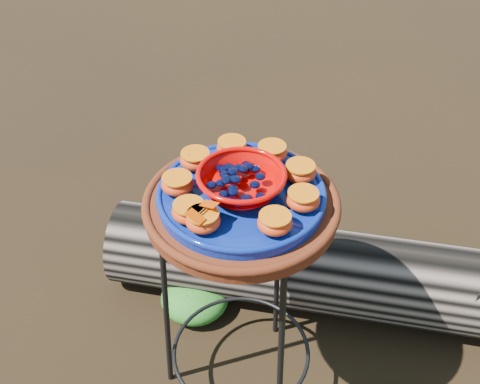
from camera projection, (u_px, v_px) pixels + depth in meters
The scene contains 19 objects.
ground at pixel (241, 379), 1.87m from camera, with size 60.00×60.00×0.00m, color black.
plant_stand at pixel (241, 307), 1.65m from camera, with size 0.44×0.44×0.70m, color black, non-canonical shape.
terracotta_saucer at pixel (241, 206), 1.41m from camera, with size 0.45×0.45×0.04m, color #3F1F0F.
cobalt_plate at pixel (241, 196), 1.39m from camera, with size 0.39×0.39×0.03m, color navy.
red_bowl at pixel (241, 183), 1.37m from camera, with size 0.19×0.19×0.05m, color #C40401, non-canonical shape.
glass_gems at pixel (241, 169), 1.34m from camera, with size 0.15×0.15×0.03m, color black, non-canonical shape.
orange_half_0 at pixel (203, 221), 1.28m from camera, with size 0.08×0.08×0.04m, color red.
orange_half_1 at pixel (275, 223), 1.27m from camera, with size 0.08×0.08×0.04m, color red.
orange_half_2 at pixel (303, 200), 1.33m from camera, with size 0.08×0.08×0.04m, color red.
orange_half_3 at pixel (300, 172), 1.41m from camera, with size 0.08×0.08×0.04m, color red.
orange_half_4 at pixel (272, 152), 1.47m from camera, with size 0.08×0.08×0.04m, color red.
orange_half_5 at pixel (232, 148), 1.48m from camera, with size 0.08×0.08×0.04m, color red.
orange_half_6 at pixel (195, 160), 1.45m from camera, with size 0.08×0.08×0.04m, color red.
orange_half_7 at pixel (178, 184), 1.37m from camera, with size 0.08×0.08×0.04m, color red.
orange_half_8 at pixel (189, 212), 1.30m from camera, with size 0.08×0.08×0.04m, color red.
butterfly at pixel (202, 211), 1.26m from camera, with size 0.09×0.05×0.02m, color #C03700, non-canonical shape.
driftwood_log at pixel (335, 272), 2.03m from camera, with size 1.54×0.40×0.29m, color black, non-canonical shape.
foliage_left at pixel (195, 296), 2.06m from camera, with size 0.23×0.23×0.12m, color #1B5318.
foliage_back at pixel (271, 240), 2.25m from camera, with size 0.28×0.28×0.14m, color #1B5318.
Camera 1 is at (0.55, -0.91, 1.65)m, focal length 45.00 mm.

